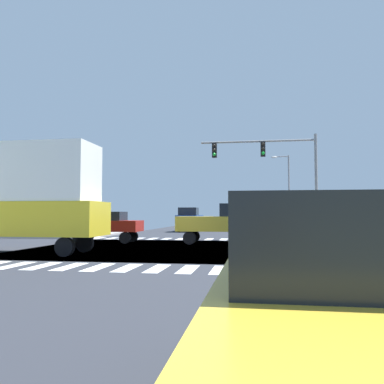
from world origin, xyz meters
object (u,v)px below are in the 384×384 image
at_px(street_lamp, 286,185).
at_px(pickup_crossing_1, 224,222).
at_px(box_truck_middle_2, 29,196).
at_px(pickup_leading_2, 190,218).
at_px(sedan_queued_3, 345,303).
at_px(sedan_nearside_1, 106,224).
at_px(traffic_signal_mast, 271,162).

bearing_deg(street_lamp, pickup_crossing_1, -106.68).
bearing_deg(box_truck_middle_2, street_lamp, -29.22).
relative_size(street_lamp, box_truck_middle_2, 1.04).
xyz_separation_m(pickup_crossing_1, pickup_leading_2, (-4.56, 15.33, 0.00)).
height_order(pickup_crossing_1, box_truck_middle_2, box_truck_middle_2).
bearing_deg(pickup_crossing_1, sedan_queued_3, 6.89).
bearing_deg(street_lamp, sedan_nearside_1, -126.67).
relative_size(traffic_signal_mast, sedan_queued_3, 1.82).
height_order(pickup_crossing_1, sedan_queued_3, pickup_crossing_1).
distance_m(pickup_leading_2, box_truck_middle_2, 22.65).
distance_m(street_lamp, box_truck_middle_2, 26.77).
xyz_separation_m(traffic_signal_mast, pickup_leading_2, (-7.48, 11.43, -4.00)).
xyz_separation_m(street_lamp, pickup_crossing_1, (-4.88, -16.30, -3.22)).
xyz_separation_m(sedan_nearside_1, sedan_queued_3, (9.70, -20.20, 0.00)).
bearing_deg(pickup_leading_2, sedan_nearside_1, 80.02).
height_order(traffic_signal_mast, pickup_crossing_1, traffic_signal_mast).
xyz_separation_m(pickup_crossing_1, sedan_queued_3, (2.44, -20.20, -0.17)).
xyz_separation_m(pickup_crossing_1, box_truck_middle_2, (-8.15, -7.00, 1.27)).
height_order(sedan_nearside_1, pickup_leading_2, pickup_leading_2).
bearing_deg(box_truck_middle_2, sedan_nearside_1, -7.28).
xyz_separation_m(sedan_nearside_1, pickup_crossing_1, (7.25, 0.00, 0.17)).
distance_m(sedan_queued_3, box_truck_middle_2, 16.98).
height_order(street_lamp, pickup_crossing_1, street_lamp).
bearing_deg(box_truck_middle_2, pickup_leading_2, -9.13).
xyz_separation_m(traffic_signal_mast, street_lamp, (1.96, 12.41, -0.77)).
relative_size(street_lamp, sedan_nearside_1, 1.74).
height_order(traffic_signal_mast, street_lamp, street_lamp).
distance_m(pickup_crossing_1, pickup_leading_2, 15.99).
distance_m(sedan_queued_3, pickup_leading_2, 36.21).
bearing_deg(sedan_queued_3, street_lamp, 86.17).
bearing_deg(pickup_leading_2, sedan_queued_3, 101.15).
distance_m(traffic_signal_mast, pickup_crossing_1, 6.30).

